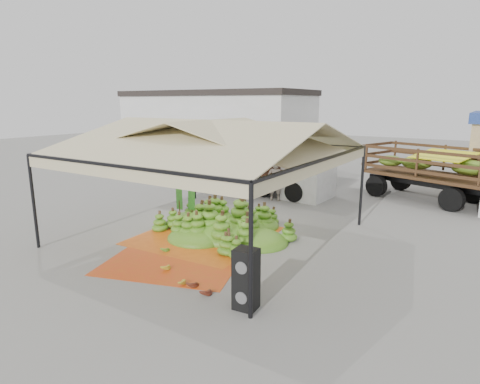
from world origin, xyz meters
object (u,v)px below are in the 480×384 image
Objects in this scene: vendor at (275,181)px; truck_right at (459,170)px; banana_heap at (224,217)px; speaker_stack at (246,279)px; truck_left at (269,164)px.

vendor is 0.24× the size of truck_right.
banana_heap is 3.87× the size of speaker_stack.
speaker_stack is at bearing 95.55° from vendor.
truck_left is at bearing -147.29° from truck_right.
vendor is at bearing 109.11° from speaker_stack.
truck_right reaches higher than vendor.
banana_heap is 0.78× the size of truck_left.
truck_left reaches higher than speaker_stack.
truck_left reaches higher than vendor.
speaker_stack is (3.46, -4.11, 0.12)m from banana_heap.
speaker_stack is 10.35m from vendor.
banana_heap is at bearing 124.96° from speaker_stack.
truck_right is at bearing 53.59° from banana_heap.
banana_heap is at bearing -107.83° from truck_right.
banana_heap is 0.68× the size of truck_right.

